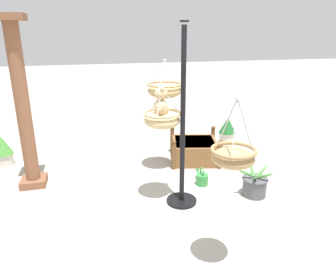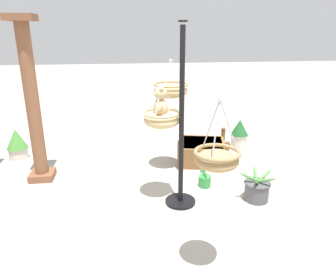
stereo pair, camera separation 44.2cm
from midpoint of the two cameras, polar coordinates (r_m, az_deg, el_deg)
The scene contains 12 objects.
ground_plane at distance 4.87m, azimuth 3.34°, elevation -11.00°, with size 40.00×40.00×0.00m, color #A8A093.
display_pole_central at distance 4.34m, azimuth 5.33°, elevation -3.33°, with size 0.44×0.44×2.51m.
hanging_basket_with_teddy at distance 4.28m, azimuth 1.79°, elevation 2.83°, with size 0.52×0.52×0.57m.
teddy_bear at distance 4.23m, azimuth 1.52°, elevation 5.43°, with size 0.31×0.27×0.45m.
hanging_basket_left_high at distance 2.94m, azimuth 13.22°, elevation -4.38°, with size 0.43×0.43×0.67m.
hanging_basket_right_low at distance 5.23m, azimuth 2.94°, elevation 8.12°, with size 0.59×0.59×0.63m.
greenhouse_pillar_left at distance 5.28m, azimuth -21.28°, elevation 4.85°, with size 0.41×0.41×2.62m.
wooden_planter_box at distance 6.01m, azimuth 8.39°, elevation -2.98°, with size 1.07×1.08×0.56m.
potted_plant_fern_front at distance 6.84m, azimuth 14.71°, elevation 0.21°, with size 0.37×0.37×0.62m.
potted_plant_flowering_red at distance 4.89m, azimuth 18.47°, elevation -9.45°, with size 0.48×0.54×0.47m.
potted_plant_tall_leafy at distance 6.62m, azimuth -24.16°, elevation -1.59°, with size 0.39×0.39×0.60m.
watering_can at distance 5.13m, azimuth 9.17°, elevation -8.29°, with size 0.35×0.20×0.30m.
Camera 2 is at (-4.20, 0.64, 2.40)m, focal length 33.41 mm.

